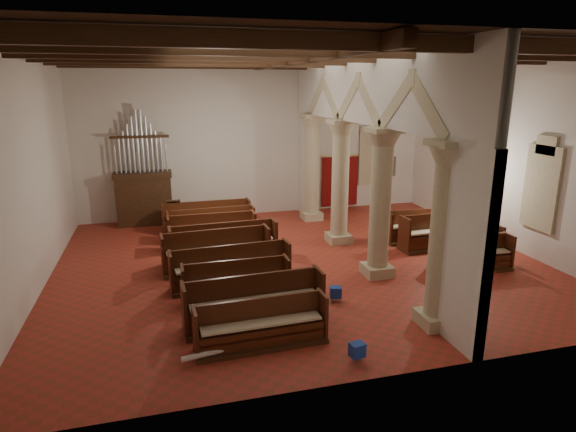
# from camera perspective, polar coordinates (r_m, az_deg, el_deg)

# --- Properties ---
(floor) EXTENTS (14.00, 14.00, 0.00)m
(floor) POSITION_cam_1_polar(r_m,az_deg,el_deg) (14.43, 1.40, -5.52)
(floor) COLOR maroon
(floor) RESTS_ON ground
(ceiling) EXTENTS (14.00, 14.00, 0.00)m
(ceiling) POSITION_cam_1_polar(r_m,az_deg,el_deg) (13.52, 1.57, 18.99)
(ceiling) COLOR black
(ceiling) RESTS_ON wall_back
(wall_back) EXTENTS (14.00, 0.02, 6.00)m
(wall_back) POSITION_cam_1_polar(r_m,az_deg,el_deg) (19.44, -3.58, 8.98)
(wall_back) COLOR silver
(wall_back) RESTS_ON floor
(wall_front) EXTENTS (14.00, 0.02, 6.00)m
(wall_front) POSITION_cam_1_polar(r_m,az_deg,el_deg) (8.20, 13.40, -0.14)
(wall_front) COLOR silver
(wall_front) RESTS_ON floor
(wall_left) EXTENTS (0.02, 12.00, 6.00)m
(wall_left) POSITION_cam_1_polar(r_m,az_deg,el_deg) (13.49, -28.47, 4.38)
(wall_left) COLOR silver
(wall_left) RESTS_ON floor
(wall_right) EXTENTS (0.02, 12.00, 6.00)m
(wall_right) POSITION_cam_1_polar(r_m,az_deg,el_deg) (17.00, 24.91, 6.70)
(wall_right) COLOR silver
(wall_right) RESTS_ON floor
(ceiling_beams) EXTENTS (13.80, 11.80, 0.30)m
(ceiling_beams) POSITION_cam_1_polar(r_m,az_deg,el_deg) (13.51, 1.57, 18.23)
(ceiling_beams) COLOR #3F2714
(ceiling_beams) RESTS_ON wall_back
(arcade) EXTENTS (0.90, 11.90, 6.00)m
(arcade) POSITION_cam_1_polar(r_m,az_deg,el_deg) (14.19, 8.57, 8.80)
(arcade) COLOR #C2B790
(arcade) RESTS_ON floor
(window_right_a) EXTENTS (0.03, 1.00, 2.20)m
(window_right_a) POSITION_cam_1_polar(r_m,az_deg,el_deg) (16.00, 27.91, 2.97)
(window_right_a) COLOR #327058
(window_right_a) RESTS_ON wall_right
(window_right_b) EXTENTS (0.03, 1.00, 2.20)m
(window_right_b) POSITION_cam_1_polar(r_m,az_deg,el_deg) (19.07, 19.86, 5.55)
(window_right_b) COLOR #327058
(window_right_b) RESTS_ON wall_right
(window_back) EXTENTS (1.00, 0.03, 2.20)m
(window_back) POSITION_cam_1_polar(r_m,az_deg,el_deg) (21.08, 10.01, 7.08)
(window_back) COLOR #327058
(window_back) RESTS_ON wall_back
(pipe_organ) EXTENTS (2.10, 0.85, 4.40)m
(pipe_organ) POSITION_cam_1_polar(r_m,az_deg,el_deg) (18.83, -16.75, 3.13)
(pipe_organ) COLOR #3F2714
(pipe_organ) RESTS_ON floor
(lectern) EXTENTS (0.51, 0.52, 1.20)m
(lectern) POSITION_cam_1_polar(r_m,az_deg,el_deg) (17.89, -13.32, -0.13)
(lectern) COLOR #3D1D13
(lectern) RESTS_ON floor
(dossal_curtain) EXTENTS (1.80, 0.07, 2.17)m
(dossal_curtain) POSITION_cam_1_polar(r_m,az_deg,el_deg) (20.61, 6.15, 4.12)
(dossal_curtain) COLOR maroon
(dossal_curtain) RESTS_ON floor
(processional_banner) EXTENTS (0.54, 0.69, 2.38)m
(processional_banner) POSITION_cam_1_polar(r_m,az_deg,el_deg) (21.13, 11.78, 3.15)
(processional_banner) COLOR #3F2714
(processional_banner) RESTS_ON floor
(hymnal_box_a) EXTENTS (0.32, 0.28, 0.27)m
(hymnal_box_a) POSITION_cam_1_polar(r_m,az_deg,el_deg) (9.62, 8.21, -15.42)
(hymnal_box_a) COLOR #181590
(hymnal_box_a) RESTS_ON floor
(hymnal_box_b) EXTENTS (0.32, 0.28, 0.28)m
(hymnal_box_b) POSITION_cam_1_polar(r_m,az_deg,el_deg) (11.93, 5.67, -8.98)
(hymnal_box_b) COLOR #152A96
(hymnal_box_b) RESTS_ON floor
(hymnal_box_c) EXTENTS (0.40, 0.36, 0.33)m
(hymnal_box_c) POSITION_cam_1_polar(r_m,az_deg,el_deg) (13.23, -0.59, -6.25)
(hymnal_box_c) COLOR #163D9A
(hymnal_box_c) RESTS_ON floor
(tube_heater_a) EXTENTS (1.10, 0.31, 0.11)m
(tube_heater_a) POSITION_cam_1_polar(r_m,az_deg,el_deg) (9.70, -9.25, -15.71)
(tube_heater_a) COLOR white
(tube_heater_a) RESTS_ON floor
(tube_heater_b) EXTENTS (1.06, 0.11, 0.11)m
(tube_heater_b) POSITION_cam_1_polar(r_m,az_deg,el_deg) (10.97, -1.93, -11.62)
(tube_heater_b) COLOR white
(tube_heater_b) RESTS_ON floor
(nave_pew_0) EXTENTS (2.71, 0.76, 0.98)m
(nave_pew_0) POSITION_cam_1_polar(r_m,az_deg,el_deg) (9.98, -3.17, -13.49)
(nave_pew_0) COLOR #3F2714
(nave_pew_0) RESTS_ON floor
(nave_pew_1) EXTENTS (3.12, 0.90, 1.12)m
(nave_pew_1) POSITION_cam_1_polar(r_m,az_deg,el_deg) (10.77, -3.97, -10.95)
(nave_pew_1) COLOR #3F2714
(nave_pew_1) RESTS_ON floor
(nave_pew_2) EXTENTS (2.61, 0.68, 1.01)m
(nave_pew_2) POSITION_cam_1_polar(r_m,az_deg,el_deg) (11.93, -6.11, -8.49)
(nave_pew_2) COLOR #3F2714
(nave_pew_2) RESTS_ON floor
(nave_pew_3) EXTENTS (3.18, 0.91, 1.07)m
(nave_pew_3) POSITION_cam_1_polar(r_m,az_deg,el_deg) (12.80, -6.74, -6.72)
(nave_pew_3) COLOR #3F2714
(nave_pew_3) RESTS_ON floor
(nave_pew_4) EXTENTS (3.09, 0.94, 1.15)m
(nave_pew_4) POSITION_cam_1_polar(r_m,az_deg,el_deg) (13.93, -8.44, -4.80)
(nave_pew_4) COLOR #3F2714
(nave_pew_4) RESTS_ON floor
(nave_pew_5) EXTENTS (3.22, 0.89, 1.14)m
(nave_pew_5) POSITION_cam_1_polar(r_m,az_deg,el_deg) (14.59, -7.57, -3.85)
(nave_pew_5) COLOR #3F2714
(nave_pew_5) RESTS_ON floor
(nave_pew_6) EXTENTS (2.81, 0.76, 1.12)m
(nave_pew_6) POSITION_cam_1_polar(r_m,az_deg,el_deg) (15.76, -8.93, -2.47)
(nave_pew_6) COLOR #3F2714
(nave_pew_6) RESTS_ON floor
(nave_pew_7) EXTENTS (3.00, 0.88, 1.05)m
(nave_pew_7) POSITION_cam_1_polar(r_m,az_deg,el_deg) (16.70, -9.03, -1.53)
(nave_pew_7) COLOR #3F2714
(nave_pew_7) RESTS_ON floor
(nave_pew_8) EXTENTS (3.14, 0.77, 1.07)m
(nave_pew_8) POSITION_cam_1_polar(r_m,az_deg,el_deg) (17.65, -9.57, -0.62)
(nave_pew_8) COLOR #3F2714
(nave_pew_8) RESTS_ON floor
(aisle_pew_0) EXTENTS (2.05, 0.80, 1.01)m
(aisle_pew_0) POSITION_cam_1_polar(r_m,az_deg,el_deg) (14.77, 21.45, -4.73)
(aisle_pew_0) COLOR #3F2714
(aisle_pew_0) RESTS_ON floor
(aisle_pew_1) EXTENTS (2.00, 0.76, 1.07)m
(aisle_pew_1) POSITION_cam_1_polar(r_m,az_deg,el_deg) (15.32, 20.65, -3.84)
(aisle_pew_1) COLOR #3F2714
(aisle_pew_1) RESTS_ON floor
(aisle_pew_2) EXTENTS (2.16, 0.86, 1.14)m
(aisle_pew_2) POSITION_cam_1_polar(r_m,az_deg,el_deg) (16.15, 16.73, -2.46)
(aisle_pew_2) COLOR #3F2714
(aisle_pew_2) RESTS_ON floor
(aisle_pew_3) EXTENTS (2.21, 0.79, 1.07)m
(aisle_pew_3) POSITION_cam_1_polar(r_m,az_deg,el_deg) (16.80, 15.08, -1.75)
(aisle_pew_3) COLOR #3F2714
(aisle_pew_3) RESTS_ON floor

